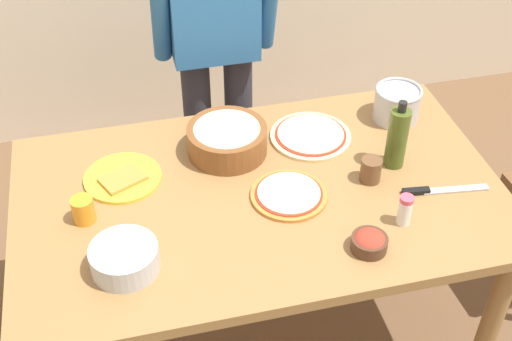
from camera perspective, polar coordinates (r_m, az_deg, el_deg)
ground at (r=2.78m, az=0.25°, el=-13.60°), size 8.00×8.00×0.00m
dining_table at (r=2.27m, az=0.30°, el=-3.51°), size 1.60×0.96×0.76m
person_cook at (r=2.72m, az=-3.49°, el=11.46°), size 0.49×0.25×1.62m
pizza_raw_on_board at (r=2.44m, az=4.64°, el=2.97°), size 0.29×0.29×0.02m
pizza_cooked_on_tray at (r=2.19m, az=2.80°, el=-2.04°), size 0.25×0.25×0.02m
plate_with_slice at (r=2.30m, az=-11.22°, el=-0.62°), size 0.26×0.26×0.02m
popcorn_bowl at (r=2.34m, az=-2.47°, el=2.82°), size 0.28×0.28×0.11m
mixing_bowl_steel at (r=1.98m, az=-11.07°, el=-7.31°), size 0.20×0.20×0.08m
small_sauce_bowl at (r=2.03m, az=9.58°, el=-5.99°), size 0.11×0.11×0.06m
olive_oil_bottle at (r=2.30m, az=11.87°, el=2.75°), size 0.07×0.07×0.26m
steel_pot at (r=2.55m, az=11.86°, el=5.57°), size 0.17×0.17×0.13m
cup_orange at (r=2.15m, az=-14.41°, el=-3.30°), size 0.07×0.07×0.08m
cup_small_brown at (r=2.26m, az=9.70°, el=0.04°), size 0.07×0.07×0.08m
salt_shaker at (r=2.12m, az=12.50°, el=-3.29°), size 0.04×0.04×0.11m
chef_knife at (r=2.28m, az=14.89°, el=-1.64°), size 0.29×0.06×0.02m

